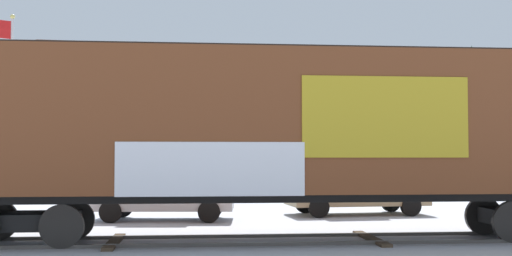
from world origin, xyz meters
TOP-DOWN VIEW (x-y plane):
  - ground_plane at (0.00, 0.00)m, footprint 260.00×260.00m
  - track at (0.81, -0.04)m, footprint 59.93×6.49m
  - freight_car at (0.37, -0.00)m, footprint 16.25×4.08m
  - flagpole at (-8.02, 11.49)m, footprint 1.25×0.64m
  - hillside at (0.04, 61.09)m, footprint 112.63×36.99m
  - parked_car_silver at (-2.27, 5.33)m, footprint 4.38×2.44m
  - parked_car_tan at (3.93, 6.04)m, footprint 4.49×1.91m

SIDE VIEW (x-z plane):
  - ground_plane at x=0.00m, z-range 0.00..0.00m
  - track at x=0.81m, z-range 0.00..0.08m
  - parked_car_tan at x=3.93m, z-range -0.02..1.72m
  - parked_car_silver at x=-2.27m, z-range 0.00..1.72m
  - freight_car at x=0.37m, z-range 0.36..4.80m
  - flagpole at x=-8.02m, z-range 0.92..8.26m
  - hillside at x=0.04m, z-range -2.32..12.05m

